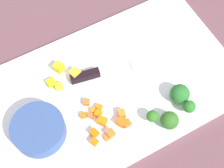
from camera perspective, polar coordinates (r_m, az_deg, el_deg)
The scene contains 26 objects.
ground_plane at distance 0.72m, azimuth -0.00°, elevation -0.78°, with size 4.00×4.00×0.00m, color brown.
cutting_board at distance 0.71m, azimuth -0.00°, elevation -0.57°, with size 0.55×0.33×0.01m, color white.
prep_bowl at distance 0.66m, azimuth -12.80°, elevation -7.86°, with size 0.11×0.11×0.04m, color #36528B.
chef_knife at distance 0.72m, azimuth -0.24°, elevation 2.61°, with size 0.28×0.07×0.02m.
carrot_dice_0 at distance 0.67m, azimuth 1.69°, elevation -5.22°, with size 0.02×0.01×0.01m, color orange.
carrot_dice_1 at distance 0.67m, azimuth -3.83°, elevation -5.59°, with size 0.01×0.01×0.01m, color orange.
carrot_dice_2 at distance 0.67m, azimuth -2.46°, elevation -5.20°, with size 0.01×0.01×0.01m, color orange.
carrot_dice_3 at distance 0.66m, azimuth 1.70°, elevation -6.69°, with size 0.02×0.02×0.02m, color orange.
carrot_dice_4 at distance 0.66m, azimuth -0.26°, elevation -8.72°, with size 0.02×0.02×0.01m, color orange.
carrot_dice_5 at distance 0.68m, azimuth -3.31°, elevation -4.70°, with size 0.01×0.01×0.01m, color orange.
carrot_dice_6 at distance 0.69m, azimuth -4.50°, elevation -3.23°, with size 0.01×0.01×0.01m, color orange.
carrot_dice_7 at distance 0.67m, azimuth 2.63°, elevation -6.96°, with size 0.01×0.02×0.01m, color orange.
carrot_dice_8 at distance 0.66m, azimuth -3.15°, elevation -8.62°, with size 0.01×0.02×0.01m, color orange.
carrot_dice_9 at distance 0.67m, azimuth -1.75°, elevation -6.53°, with size 0.02×0.02×0.01m, color orange.
carrot_dice_10 at distance 0.68m, azimuth -2.29°, elevation -4.07°, with size 0.01×0.01×0.01m, color orange.
carrot_dice_11 at distance 0.66m, azimuth -0.95°, elevation -9.49°, with size 0.01×0.01×0.01m, color orange.
carrot_dice_12 at distance 0.68m, azimuth -5.08°, elevation -5.55°, with size 0.01×0.01×0.01m, color orange.
carrot_dice_13 at distance 0.66m, azimuth -3.17°, elevation -10.11°, with size 0.01×0.02×0.01m, color orange.
pepper_dice_0 at distance 0.71m, azimuth -6.48°, elevation 1.77°, with size 0.02×0.02×0.02m, color yellow.
pepper_dice_1 at distance 0.71m, azimuth -9.34°, elevation -0.41°, with size 0.01×0.02×0.01m, color yellow.
pepper_dice_2 at distance 0.71m, azimuth -10.62°, elevation 0.22°, with size 0.02×0.02×0.01m, color yellow.
pepper_dice_3 at distance 0.72m, azimuth -9.38°, elevation 2.90°, with size 0.02×0.02×0.02m, color yellow.
broccoli_floret_0 at distance 0.69m, azimuth 11.85°, elevation -1.74°, with size 0.04×0.04×0.04m.
broccoli_floret_1 at distance 0.66m, azimuth 7.12°, elevation -5.69°, with size 0.02×0.02×0.03m.
broccoli_floret_2 at distance 0.68m, azimuth 13.46°, elevation -3.92°, with size 0.03×0.03×0.04m.
broccoli_floret_3 at distance 0.66m, azimuth 10.09°, elevation -6.33°, with size 0.04×0.04×0.04m.
Camera 1 is at (0.15, 0.27, 0.65)m, focal length 51.88 mm.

